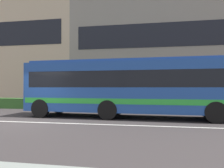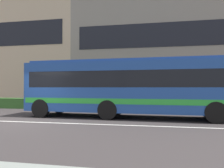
# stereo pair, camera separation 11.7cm
# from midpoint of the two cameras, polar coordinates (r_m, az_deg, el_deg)

# --- Properties ---
(ground_plane) EXTENTS (160.00, 160.00, 0.00)m
(ground_plane) POSITION_cam_midpoint_polar(r_m,az_deg,el_deg) (11.90, -21.30, -8.75)
(ground_plane) COLOR #393434
(lane_centre_line) EXTENTS (60.00, 0.16, 0.01)m
(lane_centre_line) POSITION_cam_midpoint_polar(r_m,az_deg,el_deg) (11.90, -21.30, -8.73)
(lane_centre_line) COLOR silver
(lane_centre_line) RESTS_ON ground_plane
(hedge_row_far) EXTENTS (13.83, 1.10, 0.79)m
(hedge_row_far) POSITION_cam_midpoint_polar(r_m,az_deg,el_deg) (18.56, -15.52, -4.69)
(hedge_row_far) COLOR #35672A
(hedge_row_far) RESTS_ON ground_plane
(apartment_block_left) EXTENTS (21.42, 11.77, 12.42)m
(apartment_block_left) POSITION_cam_midpoint_polar(r_m,az_deg,el_deg) (33.53, -24.15, 7.05)
(apartment_block_left) COLOR #C4B090
(apartment_block_left) RESTS_ON ground_plane
(apartment_block_right) EXTENTS (23.12, 11.77, 11.07)m
(apartment_block_right) POSITION_cam_midpoint_polar(r_m,az_deg,el_deg) (27.59, 17.53, 7.29)
(apartment_block_right) COLOR gray
(apartment_block_right) RESTS_ON ground_plane
(transit_bus) EXTENTS (11.00, 2.92, 3.13)m
(transit_bus) POSITION_cam_midpoint_polar(r_m,az_deg,el_deg) (12.70, 2.82, -0.49)
(transit_bus) COLOR #204895
(transit_bus) RESTS_ON ground_plane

